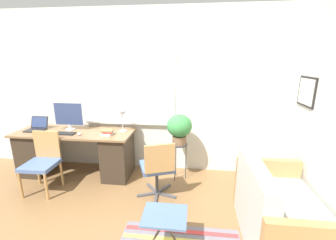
{
  "coord_description": "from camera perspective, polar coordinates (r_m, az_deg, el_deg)",
  "views": [
    {
      "loc": [
        1.36,
        -2.96,
        1.89
      ],
      "look_at": [
        0.99,
        0.17,
        1.04
      ],
      "focal_mm": 24.0,
      "sensor_mm": 36.0,
      "label": 1
    }
  ],
  "objects": [
    {
      "name": "desk_lamp",
      "position": [
        3.69,
        -11.55,
        1.6
      ],
      "size": [
        0.14,
        0.14,
        0.38
      ],
      "color": "#ADADB2",
      "rests_on": "desk"
    },
    {
      "name": "wall_right_with_picture",
      "position": [
        3.34,
        32.3,
        3.4
      ],
      "size": [
        0.08,
        9.0,
        2.7
      ],
      "color": "silver",
      "rests_on": "ground_plane"
    },
    {
      "name": "desk_chair_wooden",
      "position": [
        3.81,
        -29.29,
        -8.93
      ],
      "size": [
        0.45,
        0.45,
        0.87
      ],
      "rotation": [
        0.0,
        0.0,
        0.02
      ],
      "color": "#B2844C",
      "rests_on": "ground_plane"
    },
    {
      "name": "monitor",
      "position": [
        4.05,
        -23.89,
        1.15
      ],
      "size": [
        0.5,
        0.15,
        0.47
      ],
      "color": "silver",
      "rests_on": "desk"
    },
    {
      "name": "wall_back_with_window",
      "position": [
        3.98,
        -13.2,
        6.91
      ],
      "size": [
        9.0,
        0.12,
        2.7
      ],
      "color": "silver",
      "rests_on": "ground_plane"
    },
    {
      "name": "desk",
      "position": [
        4.1,
        -22.21,
        -7.4
      ],
      "size": [
        1.92,
        0.67,
        0.75
      ],
      "color": "brown",
      "rests_on": "ground_plane"
    },
    {
      "name": "folding_stool",
      "position": [
        2.4,
        -0.83,
        -23.61
      ],
      "size": [
        0.43,
        0.37,
        0.44
      ],
      "color": "slate",
      "rests_on": "ground_plane"
    },
    {
      "name": "office_chair_swivel",
      "position": [
        3.16,
        -2.66,
        -11.89
      ],
      "size": [
        0.57,
        0.56,
        0.85
      ],
      "rotation": [
        0.0,
        0.0,
        3.51
      ],
      "color": "#47474C",
      "rests_on": "ground_plane"
    },
    {
      "name": "couch_loveseat",
      "position": [
        2.83,
        26.23,
        -20.82
      ],
      "size": [
        0.78,
        1.25,
        0.86
      ],
      "rotation": [
        0.0,
        0.0,
        1.57
      ],
      "color": "beige",
      "rests_on": "ground_plane"
    },
    {
      "name": "keyboard",
      "position": [
        3.93,
        -25.01,
        -3.1
      ],
      "size": [
        0.36,
        0.14,
        0.02
      ],
      "color": "black",
      "rests_on": "desk"
    },
    {
      "name": "ground_plane",
      "position": [
        3.77,
        -16.06,
        -15.72
      ],
      "size": [
        14.0,
        14.0,
        0.0
      ],
      "primitive_type": "plane",
      "color": "brown"
    },
    {
      "name": "plant_stand",
      "position": [
        3.61,
        2.82,
        -7.08
      ],
      "size": [
        0.26,
        0.26,
        0.6
      ],
      "color": "#333338",
      "rests_on": "ground_plane"
    },
    {
      "name": "book_stack",
      "position": [
        3.64,
        -15.13,
        -3.06
      ],
      "size": [
        0.19,
        0.17,
        0.08
      ],
      "color": "white",
      "rests_on": "desk"
    },
    {
      "name": "mouse",
      "position": [
        3.76,
        -21.58,
        -3.33
      ],
      "size": [
        0.05,
        0.08,
        0.04
      ],
      "color": "silver",
      "rests_on": "desk"
    },
    {
      "name": "laptop",
      "position": [
        4.34,
        -30.36,
        -1.6
      ],
      "size": [
        0.3,
        0.27,
        0.21
      ],
      "color": "black",
      "rests_on": "desk"
    },
    {
      "name": "potted_plant",
      "position": [
        3.49,
        2.89,
        -1.83
      ],
      "size": [
        0.39,
        0.39,
        0.48
      ],
      "color": "brown",
      "rests_on": "plant_stand"
    }
  ]
}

